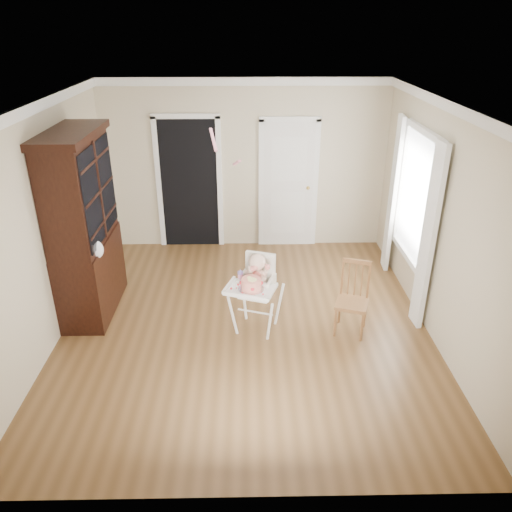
{
  "coord_description": "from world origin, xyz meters",
  "views": [
    {
      "loc": [
        0.03,
        -5.29,
        3.51
      ],
      "look_at": [
        0.13,
        -0.19,
        1.05
      ],
      "focal_mm": 35.0,
      "sensor_mm": 36.0,
      "label": 1
    }
  ],
  "objects_px": {
    "high_chair": "(256,286)",
    "china_cabinet": "(84,226)",
    "dining_chair": "(352,300)",
    "sippy_cup": "(240,276)",
    "cake": "(251,284)"
  },
  "relations": [
    {
      "from": "cake",
      "to": "china_cabinet",
      "type": "height_order",
      "value": "china_cabinet"
    },
    {
      "from": "high_chair",
      "to": "cake",
      "type": "xyz_separation_m",
      "value": [
        -0.06,
        -0.22,
        0.15
      ]
    },
    {
      "from": "high_chair",
      "to": "china_cabinet",
      "type": "height_order",
      "value": "china_cabinet"
    },
    {
      "from": "sippy_cup",
      "to": "dining_chair",
      "type": "distance_m",
      "value": 1.38
    },
    {
      "from": "high_chair",
      "to": "dining_chair",
      "type": "distance_m",
      "value": 1.17
    },
    {
      "from": "sippy_cup",
      "to": "china_cabinet",
      "type": "xyz_separation_m",
      "value": [
        -1.93,
        0.56,
        0.42
      ]
    },
    {
      "from": "cake",
      "to": "dining_chair",
      "type": "relative_size",
      "value": 0.33
    },
    {
      "from": "high_chair",
      "to": "sippy_cup",
      "type": "relative_size",
      "value": 6.15
    },
    {
      "from": "china_cabinet",
      "to": "dining_chair",
      "type": "relative_size",
      "value": 2.59
    },
    {
      "from": "china_cabinet",
      "to": "dining_chair",
      "type": "bearing_deg",
      "value": -9.99
    },
    {
      "from": "high_chair",
      "to": "china_cabinet",
      "type": "distance_m",
      "value": 2.25
    },
    {
      "from": "high_chair",
      "to": "china_cabinet",
      "type": "relative_size",
      "value": 0.42
    },
    {
      "from": "high_chair",
      "to": "dining_chair",
      "type": "relative_size",
      "value": 1.1
    },
    {
      "from": "sippy_cup",
      "to": "dining_chair",
      "type": "xyz_separation_m",
      "value": [
        1.34,
        -0.02,
        -0.33
      ]
    },
    {
      "from": "cake",
      "to": "dining_chair",
      "type": "bearing_deg",
      "value": 8.35
    }
  ]
}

